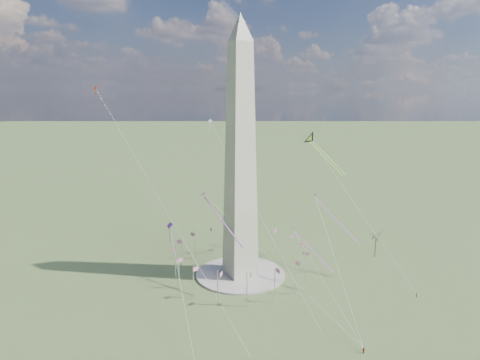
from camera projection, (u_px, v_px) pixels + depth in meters
name	position (u px, v px, depth m)	size (l,w,h in m)	color
ground	(240.00, 275.00, 173.42)	(2000.00, 2000.00, 0.00)	#4D6532
plaza	(240.00, 274.00, 173.34)	(36.00, 36.00, 0.80)	#BBB5AB
washington_monument	(240.00, 158.00, 163.42)	(15.56, 15.56, 100.00)	beige
flagpole_ring	(240.00, 258.00, 171.91)	(54.40, 54.40, 13.00)	white
tree_near	(376.00, 237.00, 190.22)	(7.64, 7.64, 13.37)	#47352B
person_east	(416.00, 295.00, 154.63)	(0.68, 0.44, 1.85)	gray
person_centre	(364.00, 350.00, 121.80)	(1.12, 0.47, 1.91)	gray
kite_delta_black	(312.00, 141.00, 191.27)	(10.40, 21.51, 17.52)	black
kite_diamond_purple	(170.00, 228.00, 164.37)	(1.59, 2.75, 8.46)	#471D83
kite_streamer_left	(330.00, 212.00, 160.69)	(6.06, 21.43, 14.90)	#E74424
kite_streamer_mid	(216.00, 212.00, 159.01)	(6.72, 23.37, 16.27)	#E74424
kite_streamer_right	(307.00, 244.00, 178.87)	(8.31, 21.17, 15.06)	#E74424
kite_small_red	(95.00, 89.00, 170.72)	(1.31, 2.04, 4.97)	red
kite_small_white	(210.00, 122.00, 197.73)	(1.96, 1.70, 5.04)	white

